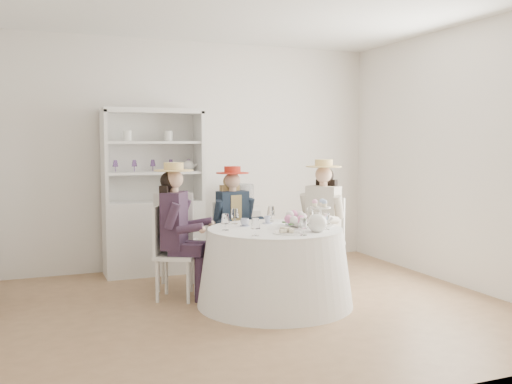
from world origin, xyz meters
name	(u,v)px	position (x,y,z in m)	size (l,w,h in m)	color
ground	(260,308)	(0.00, 0.00, 0.00)	(4.50, 4.50, 0.00)	#8B6745
ceiling	(260,3)	(0.00, 0.00, 2.70)	(4.50, 4.50, 0.00)	white
wall_back	(198,155)	(0.00, 2.00, 1.35)	(4.50, 4.50, 0.00)	silver
wall_front	(394,169)	(0.00, -2.00, 1.35)	(4.50, 4.50, 0.00)	silver
wall_right	(462,157)	(2.25, 0.00, 1.35)	(4.50, 4.50, 0.00)	silver
tea_table	(275,266)	(0.18, 0.07, 0.35)	(1.44, 1.44, 0.71)	white
hutch	(154,215)	(-0.60, 1.76, 0.67)	(1.23, 0.73, 1.88)	silver
side_table	(242,237)	(0.47, 1.75, 0.35)	(0.45, 0.45, 0.70)	silver
hatbox	(242,196)	(0.47, 1.75, 0.85)	(0.29, 0.29, 0.29)	black
guest_left	(177,223)	(-0.62, 0.58, 0.74)	(0.56, 0.51, 1.31)	silver
guest_mid	(233,217)	(0.10, 1.02, 0.70)	(0.46, 0.48, 1.24)	silver
guest_right	(322,214)	(0.96, 0.61, 0.74)	(0.57, 0.53, 1.32)	silver
spare_chair	(175,237)	(-0.55, 0.93, 0.54)	(0.53, 0.53, 1.00)	silver
teacup_a	(245,223)	(-0.04, 0.28, 0.75)	(0.08, 0.08, 0.07)	white
teacup_b	(267,220)	(0.23, 0.37, 0.74)	(0.07, 0.07, 0.06)	white
teacup_c	(290,221)	(0.40, 0.21, 0.75)	(0.09, 0.09, 0.07)	white
flower_bowl	(298,224)	(0.41, 0.07, 0.74)	(0.23, 0.23, 0.06)	white
flower_arrangement	(298,218)	(0.36, -0.02, 0.81)	(0.21, 0.21, 0.08)	pink
table_teapot	(318,223)	(0.44, -0.26, 0.79)	(0.24, 0.17, 0.18)	white
sandwich_plate	(287,232)	(0.15, -0.25, 0.73)	(0.24, 0.24, 0.05)	white
cupcake_stand	(320,216)	(0.63, 0.05, 0.80)	(0.26, 0.26, 0.25)	white
stemware_set	(275,220)	(0.18, 0.07, 0.79)	(0.98, 0.99, 0.15)	white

